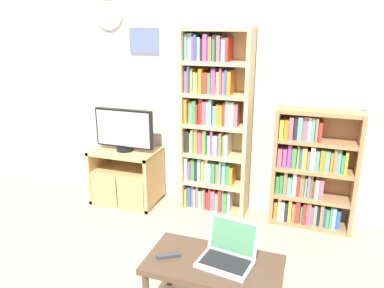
{
  "coord_description": "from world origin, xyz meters",
  "views": [
    {
      "loc": [
        1.03,
        -1.71,
        1.87
      ],
      "look_at": [
        0.07,
        1.04,
        0.94
      ],
      "focal_mm": 35.0,
      "sensor_mm": 36.0,
      "label": 1
    }
  ],
  "objects_px": {
    "remote_near_laptop": "(168,255)",
    "television": "(124,130)",
    "bookshelf_tall": "(213,127)",
    "coffee_table": "(213,269)",
    "tv_stand": "(126,176)",
    "laptop": "(228,252)",
    "bookshelf_short": "(310,172)"
  },
  "relations": [
    {
      "from": "television",
      "to": "coffee_table",
      "type": "distance_m",
      "value": 1.96
    },
    {
      "from": "television",
      "to": "laptop",
      "type": "bearing_deg",
      "value": -41.37
    },
    {
      "from": "bookshelf_tall",
      "to": "bookshelf_short",
      "type": "relative_size",
      "value": 1.62
    },
    {
      "from": "tv_stand",
      "to": "coffee_table",
      "type": "distance_m",
      "value": 1.92
    },
    {
      "from": "tv_stand",
      "to": "laptop",
      "type": "distance_m",
      "value": 1.96
    },
    {
      "from": "remote_near_laptop",
      "to": "bookshelf_tall",
      "type": "bearing_deg",
      "value": 153.54
    },
    {
      "from": "tv_stand",
      "to": "television",
      "type": "height_order",
      "value": "television"
    },
    {
      "from": "television",
      "to": "bookshelf_tall",
      "type": "height_order",
      "value": "bookshelf_tall"
    },
    {
      "from": "remote_near_laptop",
      "to": "television",
      "type": "bearing_deg",
      "value": -173.84
    },
    {
      "from": "bookshelf_tall",
      "to": "remote_near_laptop",
      "type": "bearing_deg",
      "value": -84.63
    },
    {
      "from": "tv_stand",
      "to": "coffee_table",
      "type": "bearing_deg",
      "value": -44.13
    },
    {
      "from": "television",
      "to": "bookshelf_short",
      "type": "bearing_deg",
      "value": 4.61
    },
    {
      "from": "laptop",
      "to": "remote_near_laptop",
      "type": "distance_m",
      "value": 0.4
    },
    {
      "from": "tv_stand",
      "to": "remote_near_laptop",
      "type": "distance_m",
      "value": 1.76
    },
    {
      "from": "tv_stand",
      "to": "television",
      "type": "relative_size",
      "value": 1.09
    },
    {
      "from": "tv_stand",
      "to": "bookshelf_short",
      "type": "bearing_deg",
      "value": 4.27
    },
    {
      "from": "television",
      "to": "bookshelf_short",
      "type": "height_order",
      "value": "bookshelf_short"
    },
    {
      "from": "television",
      "to": "coffee_table",
      "type": "height_order",
      "value": "television"
    },
    {
      "from": "laptop",
      "to": "bookshelf_short",
      "type": "bearing_deg",
      "value": 81.75
    },
    {
      "from": "bookshelf_short",
      "to": "remote_near_laptop",
      "type": "bearing_deg",
      "value": -118.22
    },
    {
      "from": "television",
      "to": "coffee_table",
      "type": "xyz_separation_m",
      "value": [
        1.37,
        -1.33,
        -0.46
      ]
    },
    {
      "from": "bookshelf_short",
      "to": "remote_near_laptop",
      "type": "relative_size",
      "value": 7.2
    },
    {
      "from": "bookshelf_tall",
      "to": "coffee_table",
      "type": "xyz_separation_m",
      "value": [
        0.44,
        -1.46,
        -0.54
      ]
    },
    {
      "from": "bookshelf_tall",
      "to": "coffee_table",
      "type": "bearing_deg",
      "value": -73.28
    },
    {
      "from": "bookshelf_tall",
      "to": "remote_near_laptop",
      "type": "xyz_separation_m",
      "value": [
        0.14,
        -1.5,
        -0.48
      ]
    },
    {
      "from": "tv_stand",
      "to": "bookshelf_tall",
      "type": "height_order",
      "value": "bookshelf_tall"
    },
    {
      "from": "tv_stand",
      "to": "bookshelf_short",
      "type": "xyz_separation_m",
      "value": [
        1.9,
        0.14,
        0.24
      ]
    },
    {
      "from": "coffee_table",
      "to": "remote_near_laptop",
      "type": "bearing_deg",
      "value": -172.23
    },
    {
      "from": "television",
      "to": "remote_near_laptop",
      "type": "relative_size",
      "value": 4.04
    },
    {
      "from": "tv_stand",
      "to": "bookshelf_tall",
      "type": "bearing_deg",
      "value": 7.48
    },
    {
      "from": "remote_near_laptop",
      "to": "coffee_table",
      "type": "bearing_deg",
      "value": 65.95
    },
    {
      "from": "tv_stand",
      "to": "laptop",
      "type": "height_order",
      "value": "laptop"
    }
  ]
}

